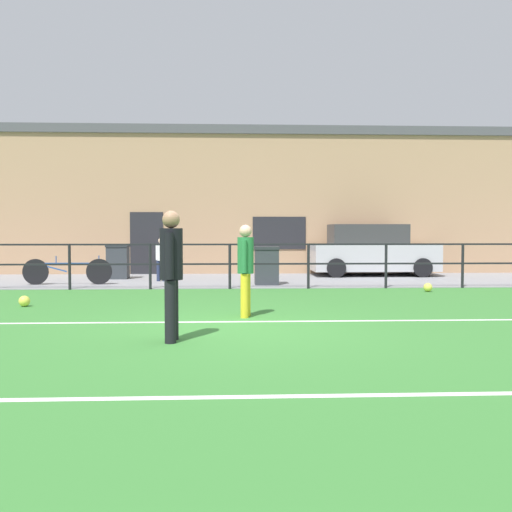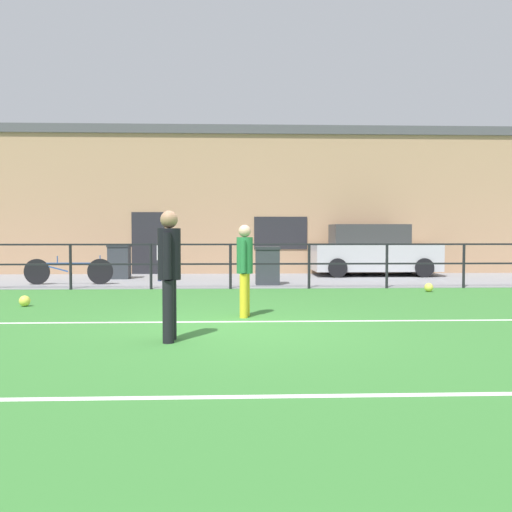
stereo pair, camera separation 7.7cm
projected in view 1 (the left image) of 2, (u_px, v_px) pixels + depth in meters
The scene contains 15 objects.
ground at pixel (231, 330), 8.75m from camera, with size 60.00×44.00×0.04m, color #387A33.
field_line_touchline at pixel (231, 322), 9.39m from camera, with size 36.00×0.11×0.00m, color white.
field_line_hash at pixel (232, 397), 5.13m from camera, with size 36.00×0.11×0.00m, color white.
pavement_strip at pixel (230, 280), 17.23m from camera, with size 48.00×5.00×0.02m, color gray.
perimeter_fence at pixel (230, 259), 14.70m from camera, with size 36.07×0.07×1.15m.
clubhouse_facade at pixel (229, 201), 20.81m from camera, with size 28.00×2.56×5.03m.
player_goalkeeper at pixel (171, 267), 7.70m from camera, with size 0.30×0.48×1.74m.
player_striker at pixel (246, 265), 9.90m from camera, with size 0.28×0.43×1.57m.
soccer_ball_match at pixel (428, 287), 14.05m from camera, with size 0.21×0.21×0.21m, color #E5E04C.
soccer_ball_spare at pixel (24, 301), 11.28m from camera, with size 0.21×0.21×0.21m, color #E5E04C.
spectator_child at pixel (161, 257), 16.74m from camera, with size 0.33×0.22×1.25m.
parked_car_red at pixel (372, 251), 18.92m from camera, with size 4.01×1.76×1.66m.
bicycle_parked_0 at pixel (67, 271), 15.71m from camera, with size 2.39×0.04×0.78m.
trash_bin_0 at pixel (267, 265), 15.72m from camera, with size 0.67×0.57×1.03m.
trash_bin_1 at pixel (118, 261), 17.62m from camera, with size 0.66×0.56×1.04m.
Camera 1 is at (-0.03, -8.70, 1.47)m, focal length 40.86 mm.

